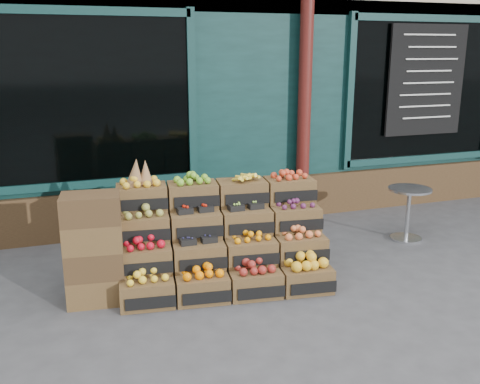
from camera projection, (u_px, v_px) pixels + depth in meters
name	position (u px, v px, depth m)	size (l,w,h in m)	color
ground	(281.00, 288.00, 5.44)	(60.00, 60.00, 0.00)	#414143
shop_facade	(169.00, 46.00, 9.48)	(12.00, 6.24, 4.80)	#0E302E
crate_display	(221.00, 244.00, 5.53)	(2.19, 1.27, 1.30)	brown
spare_crates	(94.00, 249.00, 5.01)	(0.57, 0.43, 1.07)	brown
bistro_table	(408.00, 208.00, 6.72)	(0.54, 0.54, 0.67)	#BABEC2
shopkeeper	(112.00, 161.00, 7.25)	(0.64, 0.42, 1.75)	#154C1C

